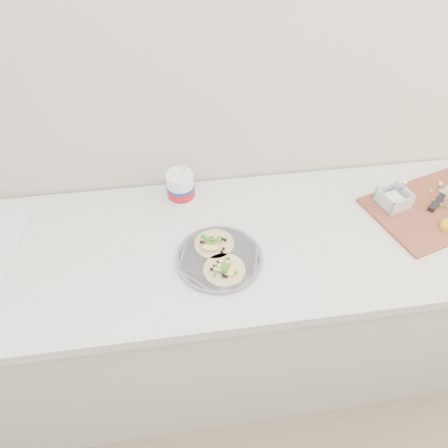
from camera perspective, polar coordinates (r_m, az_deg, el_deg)
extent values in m
cube|color=beige|center=(1.35, -8.44, 18.56)|extent=(3.50, 0.05, 2.60)
cube|color=beige|center=(1.73, -4.99, -13.08)|extent=(2.40, 0.62, 0.86)
cube|color=silver|center=(1.35, -6.09, -3.72)|extent=(2.44, 0.66, 0.04)
cylinder|color=slate|center=(1.29, -0.70, -4.93)|extent=(0.27, 0.27, 0.01)
cylinder|color=slate|center=(1.28, -0.70, -4.78)|extent=(0.28, 0.28, 0.00)
cylinder|color=white|center=(1.46, -6.20, 5.22)|extent=(0.10, 0.10, 0.12)
cylinder|color=#AD131C|center=(1.47, -6.16, 4.83)|extent=(0.10, 0.10, 0.04)
cylinder|color=#192D99|center=(1.46, -6.22, 5.39)|extent=(0.10, 0.10, 0.01)
cube|color=brown|center=(1.64, 27.72, 1.91)|extent=(0.52, 0.43, 0.01)
cube|color=white|center=(1.57, 23.00, 3.16)|extent=(0.06, 0.06, 0.03)
cube|color=black|center=(1.65, 28.12, 2.69)|extent=(0.10, 0.08, 0.02)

